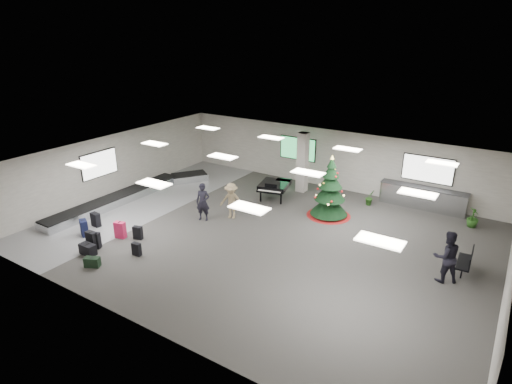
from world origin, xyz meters
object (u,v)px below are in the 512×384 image
Objects in this scene: christmas_tree at (330,195)px; bench at (467,260)px; traveler_bench at (446,257)px; traveler_b at (231,201)px; pink_suitcase at (120,230)px; potted_plant_left at (370,197)px; traveler_a at (203,202)px; service_counter at (422,197)px; grand_piano at (274,186)px; baggage_carousel at (132,194)px; potted_plant_right at (473,217)px.

bench is at bearing -17.59° from christmas_tree.
christmas_tree is 2.18× the size of bench.
traveler_b is at bearing -35.35° from traveler_bench.
pink_suitcase is 0.54× the size of bench.
traveler_b reaches higher than bench.
bench reaches higher than potted_plant_left.
christmas_tree is at bearing 21.67° from traveler_b.
traveler_a is at bearing -142.58° from christmas_tree.
grand_piano is (-6.67, -2.85, 0.17)m from service_counter.
grand_piano is (6.17, 3.88, 0.50)m from baggage_carousel.
christmas_tree is 1.46× the size of grand_piano.
traveler_bench is (10.21, 0.55, 0.07)m from traveler_a.
service_counter is 14.11m from pink_suitcase.
baggage_carousel is 12.04m from potted_plant_left.
bench is 9.88m from traveler_b.
service_counter reaches higher than pink_suitcase.
service_counter is 4.54× the size of potted_plant_right.
baggage_carousel is 15.64m from bench.
christmas_tree is 6.34m from traveler_bench.
pink_suitcase is 0.41× the size of traveler_a.
traveler_a is 1.04× the size of traveler_b.
grand_piano reaches higher than potted_plant_left.
traveler_b reaches higher than pink_suitcase.
grand_piano is at bearing 67.46° from traveler_b.
potted_plant_left reaches higher than pink_suitcase.
potted_plant_right is at bearing 20.65° from baggage_carousel.
traveler_b is at bearing -178.23° from bench.
traveler_bench is 2.11× the size of potted_plant_right.
service_counter is at bearing 20.87° from traveler_a.
christmas_tree is at bearing -21.28° from grand_piano.
traveler_b is 2.12× the size of potted_plant_left.
service_counter is 5.09× the size of potted_plant_left.
traveler_b is at bearing -144.18° from christmas_tree.
christmas_tree reaches higher than pink_suitcase.
service_counter is 2.41× the size of traveler_b.
service_counter is 2.15× the size of traveler_bench.
baggage_carousel is 4.79× the size of grand_piano.
traveler_b is 9.27m from traveler_bench.
traveler_a reaches higher than pink_suitcase.
grand_piano is 9.46m from traveler_bench.
service_counter is 9.28m from traveler_b.
bench is at bearing -11.01° from traveler_a.
traveler_bench reaches higher than traveler_a.
traveler_a is (4.77, -0.09, 0.66)m from baggage_carousel.
service_counter is 2.58m from potted_plant_right.
christmas_tree is at bearing 32.88° from pink_suitcase.
christmas_tree reaches higher than traveler_b.
christmas_tree reaches higher than traveler_a.
baggage_carousel is 7.18× the size of bench.
baggage_carousel is 15.01m from traveler_bench.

